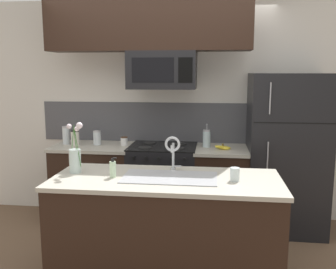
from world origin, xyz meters
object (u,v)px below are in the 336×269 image
stove_range (163,185)px  storage_jar_short (97,138)px  drinking_glass (235,174)px  storage_jar_medium (75,138)px  refrigerator (286,153)px  dish_soap_bottle (113,169)px  storage_jar_tall (66,135)px  banana_bunch (223,147)px  french_press (207,138)px  sink_faucet (173,149)px  flower_vase (75,158)px  storage_jar_squat (124,141)px  microwave (162,70)px

stove_range → storage_jar_short: storage_jar_short is taller
drinking_glass → storage_jar_medium: bearing=144.6°
refrigerator → dish_soap_bottle: refrigerator is taller
refrigerator → storage_jar_tall: size_ratio=8.20×
storage_jar_medium → banana_bunch: size_ratio=0.94×
stove_range → dish_soap_bottle: 1.41m
storage_jar_short → french_press: (1.28, 0.02, 0.02)m
dish_soap_bottle → sink_faucet: bearing=28.0°
storage_jar_medium → storage_jar_short: 0.25m
refrigerator → sink_faucet: bearing=-136.9°
storage_jar_short → dish_soap_bottle: 1.44m
refrigerator → flower_vase: 2.30m
storage_jar_short → drinking_glass: bearing=-40.7°
french_press → drinking_glass: french_press is taller
dish_soap_bottle → drinking_glass: 0.97m
french_press → storage_jar_squat: bearing=-178.6°
stove_range → banana_bunch: 0.83m
banana_bunch → drinking_glass: 1.22m
microwave → storage_jar_squat: (-0.46, 0.06, -0.81)m
storage_jar_squat → drinking_glass: 1.78m
storage_jar_squat → drinking_glass: size_ratio=0.94×
dish_soap_bottle → drinking_glass: (0.97, 0.01, -0.02)m
storage_jar_tall → storage_jar_short: bearing=0.7°
microwave → refrigerator: (1.37, 0.04, -0.90)m
microwave → storage_jar_squat: microwave is taller
sink_faucet → dish_soap_bottle: 0.54m
refrigerator → storage_jar_tall: 2.53m
storage_jar_tall → storage_jar_short: 0.38m
storage_jar_short → sink_faucet: 1.49m
refrigerator → storage_jar_squat: bearing=179.5°
microwave → french_press: bearing=9.3°
refrigerator → storage_jar_short: size_ratio=10.51×
storage_jar_tall → banana_bunch: 1.84m
storage_jar_tall → storage_jar_short: size_ratio=1.28×
microwave → storage_jar_tall: microwave is taller
storage_jar_medium → flower_vase: size_ratio=0.41×
storage_jar_medium → refrigerator: bearing=0.8°
microwave → storage_jar_medium: bearing=179.6°
storage_jar_squat → storage_jar_short: bearing=-179.8°
sink_faucet → banana_bunch: bearing=65.6°
microwave → storage_jar_squat: 0.94m
storage_jar_medium → storage_jar_short: size_ratio=1.07×
banana_bunch → drinking_glass: drinking_glass is taller
banana_bunch → flower_vase: (-1.26, -1.12, 0.10)m
stove_range → storage_jar_medium: bearing=-179.3°
storage_jar_squat → microwave: bearing=-7.2°
dish_soap_bottle → refrigerator: bearing=39.3°
dish_soap_bottle → stove_range: bearing=79.9°
stove_range → storage_jar_tall: size_ratio=4.38×
stove_range → storage_jar_short: (-0.78, 0.04, 0.53)m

